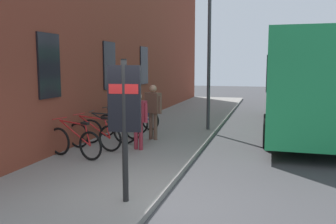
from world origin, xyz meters
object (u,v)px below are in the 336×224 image
at_px(pedestrian_crossing_street, 138,115).
at_px(city_bus, 304,79).
at_px(transit_info_sign, 124,108).
at_px(street_lamp, 209,44).
at_px(bicycle_nearest_sign, 75,142).
at_px(bicycle_end_of_row, 138,118).
at_px(bicycle_leaning_wall, 120,126).
at_px(bicycle_far_end, 126,122).
at_px(pedestrian_by_facade, 153,106).
at_px(bicycle_mid_rack, 108,131).
at_px(bicycle_beside_lamp, 94,136).

bearing_deg(pedestrian_crossing_street, city_bus, -42.34).
relative_size(transit_info_sign, street_lamp, 0.47).
bearing_deg(transit_info_sign, bicycle_nearest_sign, 44.80).
bearing_deg(street_lamp, bicycle_nearest_sign, 152.56).
relative_size(bicycle_end_of_row, transit_info_sign, 0.72).
bearing_deg(bicycle_leaning_wall, bicycle_far_end, 10.37).
distance_m(bicycle_leaning_wall, pedestrian_crossing_street, 1.82).
bearing_deg(city_bus, bicycle_end_of_row, 110.13).
bearing_deg(street_lamp, pedestrian_by_facade, 148.71).
xyz_separation_m(bicycle_mid_rack, bicycle_leaning_wall, (0.88, 0.01, 0.00)).
xyz_separation_m(bicycle_mid_rack, bicycle_end_of_row, (2.52, 0.02, 0.00)).
distance_m(transit_info_sign, pedestrian_by_facade, 5.17).
relative_size(bicycle_nearest_sign, bicycle_leaning_wall, 1.00).
relative_size(bicycle_leaning_wall, bicycle_end_of_row, 1.00).
bearing_deg(bicycle_leaning_wall, bicycle_end_of_row, 0.14).
bearing_deg(bicycle_far_end, transit_info_sign, -157.58).
height_order(bicycle_mid_rack, city_bus, city_bus).
relative_size(bicycle_beside_lamp, city_bus, 0.17).
bearing_deg(city_bus, bicycle_beside_lamp, 133.26).
relative_size(bicycle_far_end, city_bus, 0.17).
bearing_deg(pedestrian_by_facade, bicycle_end_of_row, 34.78).
distance_m(bicycle_far_end, street_lamp, 3.97).
height_order(bicycle_nearest_sign, city_bus, city_bus).
xyz_separation_m(bicycle_far_end, pedestrian_by_facade, (-0.79, -1.24, 0.65)).
bearing_deg(pedestrian_crossing_street, street_lamp, -20.04).
xyz_separation_m(bicycle_nearest_sign, pedestrian_by_facade, (2.66, -1.18, 0.65)).
bearing_deg(pedestrian_by_facade, bicycle_nearest_sign, 155.98).
xyz_separation_m(bicycle_mid_rack, street_lamp, (3.17, -2.42, 2.64)).
distance_m(pedestrian_crossing_street, street_lamp, 4.37).
height_order(city_bus, street_lamp, street_lamp).
height_order(bicycle_beside_lamp, street_lamp, street_lamp).
bearing_deg(pedestrian_by_facade, bicycle_leaning_wall, 93.56).
relative_size(bicycle_mid_rack, pedestrian_by_facade, 1.03).
height_order(bicycle_end_of_row, pedestrian_by_facade, pedestrian_by_facade).
bearing_deg(bicycle_far_end, street_lamp, -61.09).
relative_size(pedestrian_crossing_street, street_lamp, 0.31).
height_order(bicycle_mid_rack, transit_info_sign, transit_info_sign).
bearing_deg(bicycle_end_of_row, city_bus, -69.87).
relative_size(transit_info_sign, pedestrian_crossing_street, 1.53).
xyz_separation_m(pedestrian_by_facade, street_lamp, (2.22, -1.35, 2.00)).
bearing_deg(bicycle_nearest_sign, bicycle_end_of_row, -1.26).
bearing_deg(bicycle_beside_lamp, bicycle_mid_rack, -3.12).
xyz_separation_m(bicycle_end_of_row, city_bus, (2.10, -5.74, 1.41)).
height_order(bicycle_nearest_sign, bicycle_end_of_row, same).
bearing_deg(bicycle_leaning_wall, pedestrian_by_facade, -86.44).
relative_size(bicycle_far_end, bicycle_end_of_row, 1.01).
distance_m(bicycle_leaning_wall, bicycle_far_end, 0.87).
bearing_deg(street_lamp, bicycle_mid_rack, 142.59).
bearing_deg(bicycle_nearest_sign, pedestrian_crossing_street, -43.79).
bearing_deg(pedestrian_crossing_street, bicycle_nearest_sign, 136.21).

